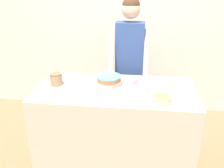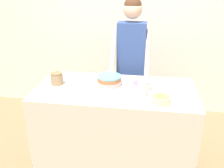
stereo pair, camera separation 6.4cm
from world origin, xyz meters
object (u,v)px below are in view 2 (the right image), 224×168
Objects in this scene: cake at (109,81)px; person_baker at (131,55)px; frosting_bowl_purple at (141,86)px; ceramic_plate at (59,96)px; frosting_bowl_yellow at (161,99)px; stoneware_jar at (57,79)px; drinking_glass at (143,89)px.

person_baker is at bearing 72.46° from cake.
frosting_bowl_purple is 0.78m from ceramic_plate.
ceramic_plate is (-0.58, -0.85, -0.16)m from person_baker.
frosting_bowl_yellow reaches higher than ceramic_plate.
cake is at bearing -107.54° from person_baker.
stoneware_jar reaches higher than frosting_bowl_yellow.
cake is at bearing 37.29° from ceramic_plate.
frosting_bowl_yellow is (0.32, -0.84, -0.13)m from person_baker.
frosting_bowl_yellow is at bearing -29.33° from drinking_glass.
frosting_bowl_yellow is at bearing -68.97° from person_baker.
frosting_bowl_yellow is 1.07× the size of drinking_glass.
cake is 1.63× the size of frosting_bowl_purple.
ceramic_plate is at bearing -158.59° from frosting_bowl_purple.
drinking_glass is 0.75m from ceramic_plate.
stoneware_jar is at bearing -179.04° from frosting_bowl_purple.
frosting_bowl_yellow is 1.35× the size of stoneware_jar.
frosting_bowl_yellow is 1.05m from stoneware_jar.
drinking_glass is at bearing -32.04° from cake.
cake is 0.32m from frosting_bowl_purple.
drinking_glass is (0.34, -0.21, 0.03)m from cake.
person_baker reaches higher than ceramic_plate.
cake is at bearing 175.21° from frosting_bowl_purple.
drinking_glass reaches higher than frosting_bowl_purple.
ceramic_plate is at bearing -142.71° from cake.
person_baker is 0.78m from drinking_glass.
frosting_bowl_purple is (-0.18, 0.27, -0.00)m from frosting_bowl_yellow.
frosting_bowl_yellow is 0.33m from frosting_bowl_purple.
drinking_glass is at bearing -83.96° from frosting_bowl_purple.
person_baker is 0.60m from frosting_bowl_purple.
frosting_bowl_purple is at bearing 21.41° from ceramic_plate.
drinking_glass reaches higher than ceramic_plate.
frosting_bowl_purple is at bearing -4.79° from cake.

